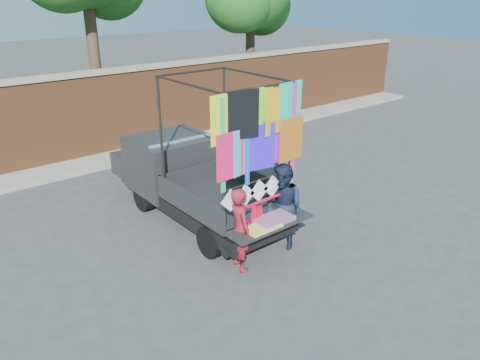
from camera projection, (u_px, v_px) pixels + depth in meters
ground at (228, 247)px, 9.47m from camera, size 90.00×90.00×0.00m
brick_wall at (85, 116)px, 13.99m from camera, size 30.00×0.45×2.61m
curb at (99, 161)px, 13.97m from camera, size 30.00×1.20×0.12m
pickup_truck at (184, 177)px, 10.76m from camera, size 2.09×5.26×3.31m
woman at (240, 229)px, 8.47m from camera, size 0.50×0.65×1.61m
man at (283, 207)px, 9.20m from camera, size 0.70×0.88×1.74m
streamer_bundle at (259, 211)px, 8.71m from camera, size 0.89×0.08×0.62m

